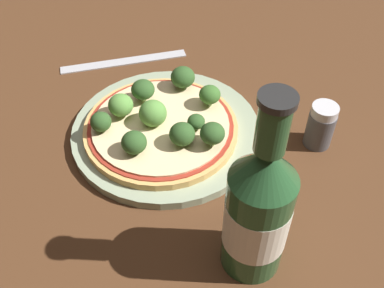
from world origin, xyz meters
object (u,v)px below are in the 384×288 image
Objects in this scene: pepper_shaker at (321,126)px; pizza at (161,127)px; beer_bottle at (258,211)px; fork at (124,61)px.

pizza is at bearing -114.20° from pepper_shaker.
beer_bottle is 1.10× the size of fork.
fork is (-0.27, -0.19, -0.03)m from pepper_shaker.
fork is (-0.18, -0.00, -0.02)m from pizza.
pizza is 0.91× the size of beer_bottle.
beer_bottle reaches higher than pepper_shaker.
fork is at bearing -175.79° from beer_bottle.
beer_bottle is at bearing -78.32° from fork.
pepper_shaker is at bearing 65.80° from pizza.
fork is at bearing -179.97° from pizza.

